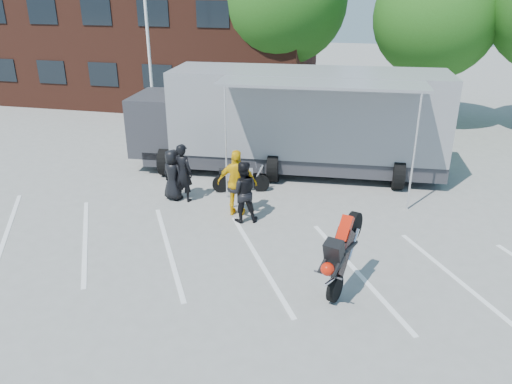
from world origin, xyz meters
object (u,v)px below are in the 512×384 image
at_px(spectator_leather_a, 173,175).
at_px(parked_motorcycle, 241,192).
at_px(spectator_leather_b, 183,173).
at_px(flagpole, 152,18).
at_px(transporter_truck, 291,171).
at_px(spectator_hivis, 237,183).
at_px(tree_left, 284,0).
at_px(stunt_bike_rider, 346,286).
at_px(spectator_leather_c, 242,192).
at_px(tree_mid, 436,17).

bearing_deg(spectator_leather_a, parked_motorcycle, -129.59).
distance_m(spectator_leather_a, spectator_leather_b, 0.38).
height_order(parked_motorcycle, spectator_leather_a, spectator_leather_a).
xyz_separation_m(flagpole, spectator_leather_b, (3.32, -5.94, -4.13)).
height_order(transporter_truck, spectator_leather_a, transporter_truck).
relative_size(flagpole, spectator_hivis, 4.02).
bearing_deg(flagpole, parked_motorcycle, -44.77).
bearing_deg(tree_left, spectator_leather_a, -96.15).
relative_size(parked_motorcycle, spectator_leather_a, 1.18).
relative_size(transporter_truck, spectator_leather_a, 7.02).
bearing_deg(transporter_truck, spectator_leather_a, -137.69).
xyz_separation_m(spectator_leather_a, spectator_leather_b, (0.36, -0.03, 0.11)).
bearing_deg(flagpole, spectator_leather_b, -60.77).
bearing_deg(flagpole, stunt_bike_rider, -48.30).
relative_size(flagpole, parked_motorcycle, 4.18).
distance_m(transporter_truck, spectator_leather_c, 4.53).
bearing_deg(transporter_truck, flagpole, 153.81).
xyz_separation_m(tree_mid, parked_motorcycle, (-6.35, -9.85, -4.94)).
distance_m(tree_mid, spectator_leather_b, 14.09).
height_order(flagpole, stunt_bike_rider, flagpole).
height_order(parked_motorcycle, spectator_hivis, spectator_hivis).
distance_m(tree_mid, stunt_bike_rider, 15.71).
bearing_deg(flagpole, tree_left, 54.72).
relative_size(transporter_truck, stunt_bike_rider, 5.70).
height_order(stunt_bike_rider, spectator_leather_a, spectator_leather_a).
distance_m(flagpole, spectator_leather_a, 7.85).
height_order(tree_mid, spectator_leather_a, tree_mid).
relative_size(transporter_truck, spectator_leather_b, 6.16).
distance_m(tree_left, stunt_bike_rider, 17.21).
relative_size(tree_mid, spectator_leather_a, 4.72).
bearing_deg(spectator_leather_c, spectator_leather_a, -41.53).
xyz_separation_m(parked_motorcycle, spectator_leather_b, (-1.57, -1.08, 0.93)).
distance_m(stunt_bike_rider, spectator_leather_c, 4.27).
xyz_separation_m(tree_left, spectator_leather_a, (-1.28, -11.90, -4.75)).
bearing_deg(spectator_leather_c, tree_left, -103.83).
xyz_separation_m(parked_motorcycle, spectator_leather_c, (0.60, -2.08, 0.90)).
bearing_deg(tree_mid, flagpole, -156.03).
xyz_separation_m(flagpole, tree_left, (4.24, 6.00, 0.51)).
height_order(flagpole, parked_motorcycle, flagpole).
bearing_deg(stunt_bike_rider, spectator_leather_a, 164.74).
bearing_deg(parked_motorcycle, spectator_hivis, 174.87).
distance_m(flagpole, tree_mid, 12.31).
xyz_separation_m(tree_mid, stunt_bike_rider, (-2.61, -14.69, -4.94)).
distance_m(flagpole, stunt_bike_rider, 13.92).
distance_m(spectator_leather_c, spectator_hivis, 0.47).
bearing_deg(flagpole, spectator_hivis, -51.36).
relative_size(tree_mid, parked_motorcycle, 4.01).
height_order(transporter_truck, spectator_leather_b, spectator_leather_b).
bearing_deg(spectator_leather_c, spectator_leather_b, -44.05).
distance_m(spectator_leather_a, spectator_hivis, 2.37).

